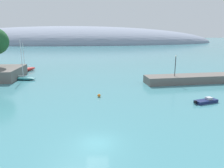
# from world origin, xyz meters

# --- Properties ---
(water) EXTENTS (600.00, 600.00, 0.00)m
(water) POSITION_xyz_m (0.00, 0.00, 0.00)
(water) COLOR teal
(water) RESTS_ON ground
(breakwater_rocks) EXTENTS (24.57, 7.31, 1.80)m
(breakwater_rocks) POSITION_xyz_m (23.08, 28.00, 0.90)
(breakwater_rocks) COLOR #66605B
(breakwater_rocks) RESTS_ON ground
(distant_ridge) EXTENTS (267.42, 89.68, 29.95)m
(distant_ridge) POSITION_xyz_m (-27.66, 191.78, 0.00)
(distant_ridge) COLOR gray
(distant_ridge) RESTS_ON ground
(sailboat_teal_near_shore) EXTENTS (6.54, 2.85, 9.92)m
(sailboat_teal_near_shore) POSITION_xyz_m (-18.73, 33.10, 0.48)
(sailboat_teal_near_shore) COLOR #1E6B70
(sailboat_teal_near_shore) RESTS_ON water
(sailboat_red_mid_mooring) EXTENTS (5.46, 8.00, 8.53)m
(sailboat_red_mid_mooring) POSITION_xyz_m (-21.89, 44.43, 0.59)
(sailboat_red_mid_mooring) COLOR red
(sailboat_red_mid_mooring) RESTS_ON water
(motorboat_navy_foreground) EXTENTS (4.66, 2.77, 0.93)m
(motorboat_navy_foreground) POSITION_xyz_m (18.69, 13.04, 0.31)
(motorboat_navy_foreground) COLOR navy
(motorboat_navy_foreground) RESTS_ON water
(mooring_buoy_orange) EXTENTS (0.60, 0.60, 0.60)m
(mooring_buoy_orange) POSITION_xyz_m (0.19, 17.44, 0.30)
(mooring_buoy_orange) COLOR orange
(mooring_buoy_orange) RESTS_ON water
(harbor_lamp_post) EXTENTS (0.36, 0.36, 4.77)m
(harbor_lamp_post) POSITION_xyz_m (17.77, 27.12, 4.71)
(harbor_lamp_post) COLOR black
(harbor_lamp_post) RESTS_ON breakwater_rocks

